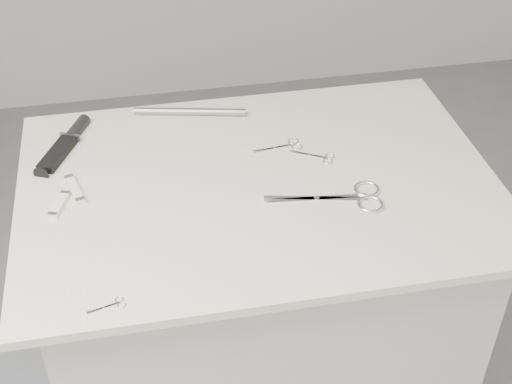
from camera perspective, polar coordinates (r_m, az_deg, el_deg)
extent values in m
cube|color=#B9B9B6|center=(1.82, 0.18, -10.95)|extent=(0.90, 0.60, 0.90)
cube|color=beige|center=(1.50, 0.21, 0.60)|extent=(1.00, 0.70, 0.02)
cube|color=silver|center=(1.45, 4.87, -0.52)|extent=(0.21, 0.06, 0.00)
cylinder|color=silver|center=(1.45, 4.87, -0.49)|extent=(0.01, 0.01, 0.01)
torus|color=silver|center=(1.49, 8.83, 0.22)|extent=(0.05, 0.05, 0.01)
torus|color=silver|center=(1.45, 9.13, -0.97)|extent=(0.05, 0.05, 0.01)
cube|color=silver|center=(1.60, 1.47, 3.54)|extent=(0.10, 0.03, 0.00)
cylinder|color=silver|center=(1.59, 1.47, 3.56)|extent=(0.01, 0.01, 0.00)
torus|color=silver|center=(1.62, 3.01, 4.07)|extent=(0.03, 0.03, 0.00)
torus|color=silver|center=(1.60, 3.29, 3.63)|extent=(0.03, 0.03, 0.00)
cube|color=silver|center=(1.58, 4.30, 2.97)|extent=(0.08, 0.05, 0.00)
cylinder|color=silver|center=(1.58, 4.30, 2.99)|extent=(0.00, 0.00, 0.00)
torus|color=silver|center=(1.58, 5.94, 2.88)|extent=(0.02, 0.02, 0.00)
torus|color=silver|center=(1.56, 5.76, 2.47)|extent=(0.02, 0.02, 0.00)
cube|color=silver|center=(1.26, -12.09, -9.06)|extent=(0.06, 0.02, 0.00)
cylinder|color=silver|center=(1.26, -12.09, -9.03)|extent=(0.00, 0.00, 0.00)
torus|color=silver|center=(1.27, -10.89, -8.46)|extent=(0.02, 0.02, 0.00)
torus|color=silver|center=(1.26, -10.70, -8.88)|extent=(0.02, 0.02, 0.00)
cube|color=black|center=(1.63, -15.57, 2.98)|extent=(0.09, 0.13, 0.02)
cube|color=gray|center=(1.67, -14.62, 4.26)|extent=(0.05, 0.03, 0.02)
cylinder|color=black|center=(1.70, -14.06, 4.97)|extent=(0.06, 0.08, 0.03)
cube|color=white|center=(1.51, -14.32, 0.22)|extent=(0.04, 0.10, 0.01)
cube|color=silver|center=(1.55, -14.73, 1.10)|extent=(0.02, 0.02, 0.01)
cube|color=silver|center=(1.48, -13.89, -0.67)|extent=(0.02, 0.02, 0.01)
cube|color=white|center=(1.48, -15.46, -0.99)|extent=(0.04, 0.08, 0.01)
cube|color=silver|center=(1.51, -15.00, -0.16)|extent=(0.02, 0.01, 0.01)
cube|color=silver|center=(1.46, -15.94, -1.83)|extent=(0.02, 0.01, 0.01)
cylinder|color=gray|center=(1.72, -5.31, 6.42)|extent=(0.26, 0.07, 0.02)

